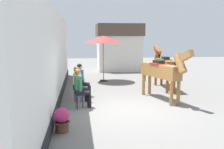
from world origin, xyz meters
TOP-DOWN VIEW (x-y plane):
  - ground_plane at (0.00, 3.00)m, footprint 40.00×40.00m
  - pub_facade_wall at (-2.55, 1.50)m, footprint 0.34×14.00m
  - distant_cottage at (1.40, 10.70)m, footprint 3.40×2.60m
  - seated_visitor_near at (-1.63, 0.36)m, footprint 0.61×0.48m
  - seated_visitor_middle at (-1.67, 1.16)m, footprint 0.61×0.49m
  - seated_visitor_far at (-1.55, 2.14)m, footprint 0.61×0.48m
  - saddled_horse_near at (1.56, 1.13)m, footprint 1.12×2.91m
  - saddled_horse_far at (2.43, 3.40)m, footprint 0.53×3.00m
  - flower_planter_near at (-2.12, -1.84)m, footprint 0.43×0.43m
  - cafe_parasol at (-0.27, 5.86)m, footprint 2.10×2.10m

SIDE VIEW (x-z plane):
  - ground_plane at x=0.00m, z-range 0.00..0.00m
  - flower_planter_near at x=-2.12m, z-range 0.01..0.65m
  - seated_visitor_near at x=-1.63m, z-range 0.08..1.47m
  - seated_visitor_middle at x=-1.67m, z-range 0.08..1.47m
  - seated_visitor_far at x=-1.55m, z-range 0.08..1.47m
  - saddled_horse_near at x=1.56m, z-range 0.13..2.19m
  - saddled_horse_far at x=2.43m, z-range 0.13..2.19m
  - pub_facade_wall at x=-2.55m, z-range -0.16..3.24m
  - distant_cottage at x=1.40m, z-range 0.05..3.55m
  - cafe_parasol at x=-0.27m, z-range 1.07..3.65m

